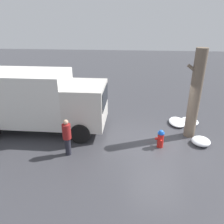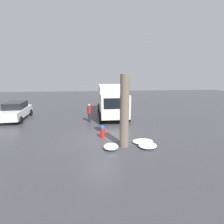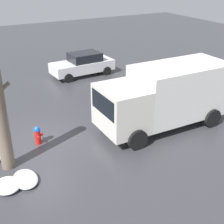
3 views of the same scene
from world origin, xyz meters
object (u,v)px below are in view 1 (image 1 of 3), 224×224
object	(u,v)px
tree_trunk	(195,95)
delivery_truck	(37,99)
pedestrian	(67,136)
fire_hydrant	(161,138)

from	to	relation	value
tree_trunk	delivery_truck	xyz separation A→B (m)	(7.38, -0.10, -0.47)
delivery_truck	pedestrian	distance (m)	3.04
tree_trunk	delivery_truck	bearing A→B (deg)	-0.76
fire_hydrant	delivery_truck	bearing A→B (deg)	-10.48
tree_trunk	pedestrian	bearing A→B (deg)	20.99
fire_hydrant	pedestrian	size ratio (longest dim) A/B	0.52
delivery_truck	pedestrian	xyz separation A→B (m)	(-2.03, 2.15, -0.73)
pedestrian	fire_hydrant	bearing A→B (deg)	-9.43
fire_hydrant	tree_trunk	distance (m)	2.50
delivery_truck	pedestrian	size ratio (longest dim) A/B	4.03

